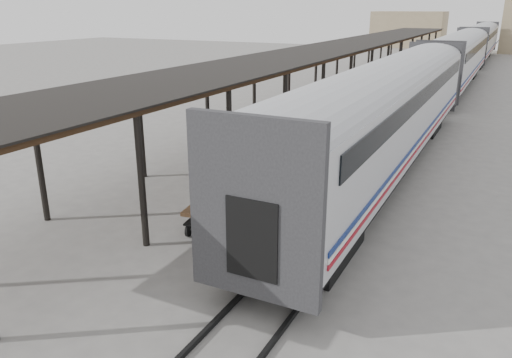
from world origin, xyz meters
The scene contains 10 objects.
ground centered at (0.00, 0.00, 0.00)m, with size 160.00×160.00×0.00m, color slate.
train centered at (3.19, 33.79, 2.69)m, with size 3.45×76.01×4.01m.
canopy centered at (-3.40, 24.00, 4.00)m, with size 4.90×64.30×4.15m.
rails centered at (3.20, 34.00, 0.06)m, with size 1.54×150.00×0.12m.
building_left centered at (-10.00, 82.00, 3.00)m, with size 12.00×8.00×6.00m, color tan.
baggage_cart centered at (-0.22, 0.08, 0.65)m, with size 1.58×2.55×0.86m.
suitcase_stack centered at (-0.34, 0.44, 1.05)m, with size 1.14×1.26×0.56m.
luggage_tug centered at (-3.00, 15.89, 0.65)m, with size 1.27×1.76×1.41m.
porter centered at (0.03, -0.57, 1.84)m, with size 0.71×0.47×1.96m, color navy.
pedestrian centered at (-3.24, 15.27, 0.96)m, with size 1.13×0.47×1.92m, color black.
Camera 1 is at (7.54, -12.37, 6.63)m, focal length 35.00 mm.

